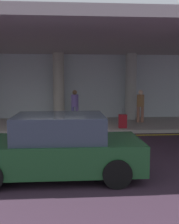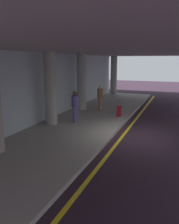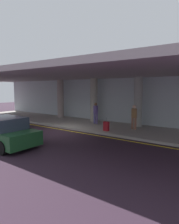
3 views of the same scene
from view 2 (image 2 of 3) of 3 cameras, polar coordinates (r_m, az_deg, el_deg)
The scene contains 11 objects.
ground_plane at distance 11.01m, azimuth 11.40°, elevation -5.84°, with size 60.00×60.00×0.00m, color #2D1D2A.
sidewalk at distance 11.86m, azimuth -3.53°, elevation -3.91°, with size 26.00×4.20×0.15m, color gray.
lane_stripe_yellow at distance 11.12m, azimuth 8.19°, elevation -5.51°, with size 26.00×0.14×0.01m, color yellow.
support_column_left_mid at distance 12.08m, azimuth -9.40°, elevation 5.46°, with size 0.61×0.61×3.65m, color #9D998A.
support_column_center at distance 15.64m, azimuth -1.96°, elevation 7.16°, with size 0.61×0.61×3.65m, color #999A93.
support_column_right_mid at distance 23.20m, azimuth 5.86°, elevation 8.81°, with size 0.61×0.61×3.65m, color #949990.
ceiling_overhang at distance 11.20m, azimuth -1.38°, elevation 15.21°, with size 28.00×13.20×0.30m, color #9C9093.
terminal_back_wall at distance 12.58m, azimuth -13.04°, elevation 5.23°, with size 26.00×0.30×3.80m, color #AEBABE.
traveler_with_luggage at distance 15.55m, azimuth 2.56°, elevation 3.92°, with size 0.38×0.38×1.68m.
person_waiting_for_ride at distance 12.53m, azimuth -3.48°, elevation 1.85°, with size 0.38×0.38×1.68m.
suitcase_upright_primary at distance 14.05m, azimuth 7.15°, elevation 0.23°, with size 0.36×0.22×0.90m.
Camera 2 is at (-10.34, -1.66, 3.40)m, focal length 37.90 mm.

